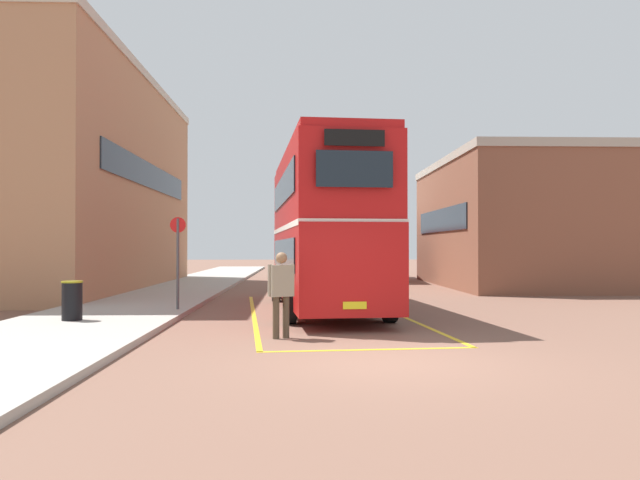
{
  "coord_description": "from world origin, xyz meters",
  "views": [
    {
      "loc": [
        -1.39,
        -10.28,
        1.9
      ],
      "look_at": [
        -0.71,
        10.15,
        2.13
      ],
      "focal_mm": 34.89,
      "sensor_mm": 36.0,
      "label": 1
    }
  ],
  "objects_px": {
    "double_decker_bus": "(324,227)",
    "single_deck_bus": "(371,251)",
    "litter_bin": "(72,301)",
    "pedestrian_boarding": "(281,288)",
    "bus_stop_sign": "(178,254)"
  },
  "relations": [
    {
      "from": "double_decker_bus",
      "to": "bus_stop_sign",
      "type": "distance_m",
      "value": 4.36
    },
    {
      "from": "bus_stop_sign",
      "to": "litter_bin",
      "type": "bearing_deg",
      "value": -127.77
    },
    {
      "from": "double_decker_bus",
      "to": "pedestrian_boarding",
      "type": "xyz_separation_m",
      "value": [
        -1.11,
        -5.77,
        -1.46
      ]
    },
    {
      "from": "single_deck_bus",
      "to": "pedestrian_boarding",
      "type": "relative_size",
      "value": 4.65
    },
    {
      "from": "single_deck_bus",
      "to": "litter_bin",
      "type": "height_order",
      "value": "single_deck_bus"
    },
    {
      "from": "double_decker_bus",
      "to": "single_deck_bus",
      "type": "relative_size",
      "value": 1.28
    },
    {
      "from": "single_deck_bus",
      "to": "bus_stop_sign",
      "type": "relative_size",
      "value": 3.2
    },
    {
      "from": "double_decker_bus",
      "to": "litter_bin",
      "type": "bearing_deg",
      "value": -149.84
    },
    {
      "from": "pedestrian_boarding",
      "to": "litter_bin",
      "type": "bearing_deg",
      "value": 156.77
    },
    {
      "from": "litter_bin",
      "to": "bus_stop_sign",
      "type": "height_order",
      "value": "bus_stop_sign"
    },
    {
      "from": "double_decker_bus",
      "to": "pedestrian_boarding",
      "type": "distance_m",
      "value": 6.05
    },
    {
      "from": "double_decker_bus",
      "to": "litter_bin",
      "type": "distance_m",
      "value": 7.4
    },
    {
      "from": "single_deck_bus",
      "to": "bus_stop_sign",
      "type": "bearing_deg",
      "value": -112.72
    },
    {
      "from": "double_decker_bus",
      "to": "pedestrian_boarding",
      "type": "bearing_deg",
      "value": -100.87
    },
    {
      "from": "pedestrian_boarding",
      "to": "bus_stop_sign",
      "type": "bearing_deg",
      "value": 122.65
    }
  ]
}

